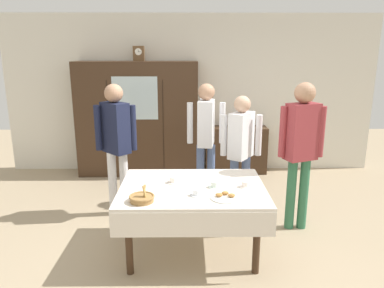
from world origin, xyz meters
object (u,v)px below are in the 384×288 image
at_px(mantel_clock, 139,53).
at_px(spoon_far_right, 175,174).
at_px(tea_cup_near_left, 197,193).
at_px(bread_basket, 142,198).
at_px(person_near_right_end, 301,142).
at_px(person_behind_table_left, 241,144).
at_px(tea_cup_far_left, 215,185).
at_px(person_beside_shelf, 206,131).
at_px(person_by_cabinet, 116,137).
at_px(tea_cup_near_right, 173,180).
at_px(tea_cup_center, 245,185).
at_px(pastry_plate, 225,197).
at_px(wall_cabinet, 138,119).
at_px(book_stack, 237,125).
at_px(bookshelf_low, 236,150).
at_px(spoon_center, 193,179).
at_px(dining_table, 192,196).

bearing_deg(mantel_clock, spoon_far_right, -73.42).
distance_m(tea_cup_near_left, bread_basket, 0.53).
height_order(person_near_right_end, person_behind_table_left, person_near_right_end).
xyz_separation_m(tea_cup_far_left, person_beside_shelf, (-0.03, 1.36, 0.26)).
bearing_deg(person_by_cabinet, tea_cup_near_right, -47.11).
bearing_deg(spoon_far_right, person_behind_table_left, 32.52).
height_order(mantel_clock, person_by_cabinet, mantel_clock).
xyz_separation_m(tea_cup_near_left, tea_cup_far_left, (0.19, 0.21, -0.00)).
xyz_separation_m(person_near_right_end, person_by_cabinet, (-2.21, 0.41, -0.04)).
bearing_deg(tea_cup_near_left, mantel_clock, 107.51).
bearing_deg(tea_cup_center, tea_cup_near_right, 169.74).
bearing_deg(tea_cup_near_right, pastry_plate, -39.31).
height_order(wall_cabinet, pastry_plate, wall_cabinet).
bearing_deg(book_stack, bread_basket, -112.94).
distance_m(person_near_right_end, person_behind_table_left, 0.77).
bearing_deg(pastry_plate, tea_cup_near_left, 166.69).
distance_m(tea_cup_near_left, tea_cup_far_left, 0.29).
relative_size(tea_cup_far_left, bread_basket, 0.54).
relative_size(tea_cup_near_right, pastry_plate, 0.46).
height_order(person_near_right_end, person_beside_shelf, person_near_right_end).
bearing_deg(mantel_clock, person_behind_table_left, -48.11).
height_order(mantel_clock, bookshelf_low, mantel_clock).
relative_size(book_stack, tea_cup_near_right, 1.69).
relative_size(bookshelf_low, spoon_far_right, 8.85).
bearing_deg(person_behind_table_left, mantel_clock, 131.89).
bearing_deg(tea_cup_far_left, tea_cup_near_left, -131.61).
xyz_separation_m(wall_cabinet, tea_cup_center, (1.44, -2.58, -0.20)).
distance_m(mantel_clock, person_by_cabinet, 1.92).
bearing_deg(spoon_far_right, spoon_center, -39.95).
distance_m(mantel_clock, book_stack, 2.03).
distance_m(tea_cup_near_right, person_by_cabinet, 1.14).
bearing_deg(person_by_cabinet, spoon_far_right, -34.94).
xyz_separation_m(tea_cup_near_right, spoon_center, (0.20, 0.11, -0.02)).
bearing_deg(spoon_far_right, person_beside_shelf, 66.75).
relative_size(bread_basket, person_near_right_end, 0.14).
distance_m(bookshelf_low, tea_cup_far_left, 2.72).
bearing_deg(book_stack, tea_cup_center, -95.36).
distance_m(bookshelf_low, spoon_center, 2.53).
distance_m(spoon_far_right, person_by_cabinet, 0.97).
height_order(tea_cup_near_left, spoon_far_right, tea_cup_near_left).
bearing_deg(person_near_right_end, dining_table, -156.82).
relative_size(pastry_plate, spoon_far_right, 2.35).
bearing_deg(spoon_center, mantel_clock, 109.95).
distance_m(dining_table, tea_cup_far_left, 0.26).
distance_m(tea_cup_far_left, person_by_cabinet, 1.54).
bearing_deg(person_beside_shelf, person_by_cabinet, -160.46).
bearing_deg(person_behind_table_left, dining_table, -123.31).
distance_m(dining_table, person_near_right_end, 1.44).
distance_m(dining_table, book_stack, 2.76).
xyz_separation_m(tea_cup_center, pastry_plate, (-0.24, -0.28, -0.02)).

